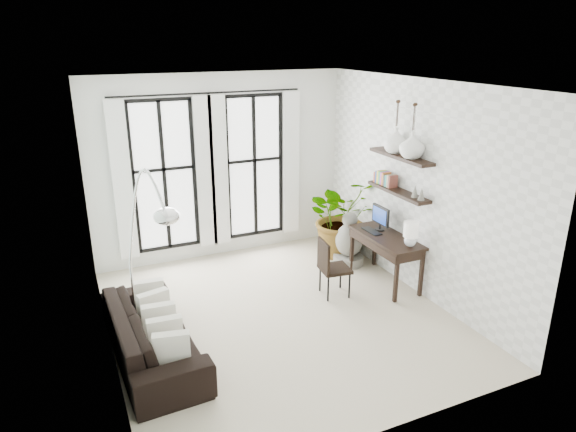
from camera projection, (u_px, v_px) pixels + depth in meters
floor at (279, 316)px, 7.28m from camera, size 5.00×5.00×0.00m
ceiling at (278, 84)px, 6.22m from camera, size 5.00×5.00×0.00m
wall_left at (98, 234)px, 5.87m from camera, size 0.00×5.00×5.00m
wall_right at (417, 189)px, 7.62m from camera, size 0.00×5.00×5.00m
wall_back at (221, 167)px, 8.90m from camera, size 4.50×0.00×4.50m
windows at (211, 172)px, 8.77m from camera, size 3.26×0.13×2.65m
wall_shelves at (398, 177)px, 7.79m from camera, size 0.25×1.30×0.60m
sofa at (152, 334)px, 6.24m from camera, size 0.97×2.27×0.65m
throw_pillows at (159, 319)px, 6.22m from camera, size 0.40×1.52×0.40m
plant at (342, 216)px, 9.12m from camera, size 1.33×1.16×1.45m
desk at (388, 240)px, 7.98m from camera, size 0.57×1.35×1.19m
desk_chair at (330, 264)px, 7.68m from camera, size 0.48×0.48×0.90m
arc_lamp at (145, 213)px, 6.10m from camera, size 0.73×0.92×2.31m
buddha at (349, 243)px, 8.81m from camera, size 0.52×0.52×0.94m
vase_a at (412, 145)px, 7.37m from camera, size 0.37×0.37×0.38m
vase_b at (396, 140)px, 7.71m from camera, size 0.37×0.37×0.38m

